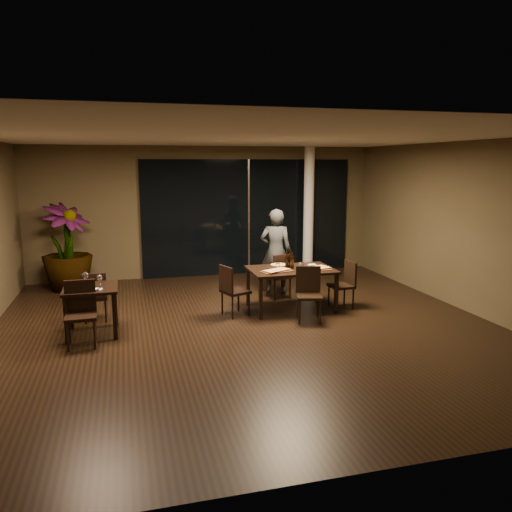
{
  "coord_description": "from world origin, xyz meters",
  "views": [
    {
      "loc": [
        -1.86,
        -7.48,
        2.61
      ],
      "look_at": [
        0.29,
        0.6,
        1.05
      ],
      "focal_mm": 35.0,
      "sensor_mm": 36.0,
      "label": 1
    }
  ],
  "objects_px": {
    "side_table": "(91,295)",
    "chair_main_left": "(231,288)",
    "chair_main_far": "(280,274)",
    "chair_main_near": "(309,291)",
    "bottle_c": "(290,258)",
    "main_table": "(291,273)",
    "potted_plant": "(67,247)",
    "bottle_a": "(287,260)",
    "bottle_b": "(292,260)",
    "chair_side_near": "(81,310)",
    "diner": "(276,251)",
    "chair_main_right": "(345,282)",
    "chair_side_far": "(95,294)"
  },
  "relations": [
    {
      "from": "chair_main_far",
      "to": "diner",
      "type": "xyz_separation_m",
      "value": [
        0.03,
        0.43,
        0.36
      ]
    },
    {
      "from": "chair_main_near",
      "to": "chair_side_near",
      "type": "xyz_separation_m",
      "value": [
        -3.6,
        -0.25,
        0.02
      ]
    },
    {
      "from": "chair_main_near",
      "to": "bottle_b",
      "type": "relative_size",
      "value": 3.03
    },
    {
      "from": "bottle_b",
      "to": "chair_main_near",
      "type": "bearing_deg",
      "value": -84.95
    },
    {
      "from": "bottle_b",
      "to": "chair_main_left",
      "type": "bearing_deg",
      "value": -172.72
    },
    {
      "from": "bottle_b",
      "to": "potted_plant",
      "type": "bearing_deg",
      "value": 148.03
    },
    {
      "from": "chair_main_right",
      "to": "bottle_b",
      "type": "height_order",
      "value": "bottle_b"
    },
    {
      "from": "side_table",
      "to": "chair_main_far",
      "type": "relative_size",
      "value": 0.9
    },
    {
      "from": "side_table",
      "to": "chair_main_right",
      "type": "relative_size",
      "value": 0.94
    },
    {
      "from": "chair_main_near",
      "to": "chair_side_far",
      "type": "bearing_deg",
      "value": -178.2
    },
    {
      "from": "bottle_c",
      "to": "potted_plant",
      "type": "bearing_deg",
      "value": 149.12
    },
    {
      "from": "chair_side_far",
      "to": "bottle_a",
      "type": "bearing_deg",
      "value": 178.09
    },
    {
      "from": "chair_main_far",
      "to": "chair_main_near",
      "type": "bearing_deg",
      "value": 81.49
    },
    {
      "from": "main_table",
      "to": "chair_main_far",
      "type": "bearing_deg",
      "value": 87.43
    },
    {
      "from": "chair_main_near",
      "to": "bottle_c",
      "type": "distance_m",
      "value": 0.89
    },
    {
      "from": "bottle_a",
      "to": "bottle_b",
      "type": "distance_m",
      "value": 0.11
    },
    {
      "from": "chair_main_right",
      "to": "side_table",
      "type": "bearing_deg",
      "value": -89.63
    },
    {
      "from": "main_table",
      "to": "chair_side_near",
      "type": "distance_m",
      "value": 3.64
    },
    {
      "from": "side_table",
      "to": "chair_main_left",
      "type": "height_order",
      "value": "chair_main_left"
    },
    {
      "from": "chair_main_far",
      "to": "chair_main_near",
      "type": "relative_size",
      "value": 0.99
    },
    {
      "from": "chair_side_near",
      "to": "diner",
      "type": "bearing_deg",
      "value": 28.27
    },
    {
      "from": "chair_main_right",
      "to": "bottle_c",
      "type": "height_order",
      "value": "bottle_c"
    },
    {
      "from": "side_table",
      "to": "chair_main_left",
      "type": "xyz_separation_m",
      "value": [
        2.28,
        0.37,
        -0.13
      ]
    },
    {
      "from": "main_table",
      "to": "diner",
      "type": "bearing_deg",
      "value": 86.69
    },
    {
      "from": "bottle_c",
      "to": "side_table",
      "type": "bearing_deg",
      "value": -169.75
    },
    {
      "from": "chair_main_right",
      "to": "chair_main_far",
      "type": "bearing_deg",
      "value": -136.86
    },
    {
      "from": "chair_main_right",
      "to": "potted_plant",
      "type": "bearing_deg",
      "value": -122.42
    },
    {
      "from": "bottle_b",
      "to": "main_table",
      "type": "bearing_deg",
      "value": -143.86
    },
    {
      "from": "chair_main_left",
      "to": "chair_main_right",
      "type": "distance_m",
      "value": 2.12
    },
    {
      "from": "chair_main_left",
      "to": "bottle_a",
      "type": "height_order",
      "value": "bottle_a"
    },
    {
      "from": "chair_main_left",
      "to": "side_table",
      "type": "bearing_deg",
      "value": 79.26
    },
    {
      "from": "bottle_a",
      "to": "diner",
      "type": "bearing_deg",
      "value": 83.53
    },
    {
      "from": "chair_main_far",
      "to": "bottle_b",
      "type": "height_order",
      "value": "bottle_b"
    },
    {
      "from": "chair_main_right",
      "to": "chair_side_far",
      "type": "xyz_separation_m",
      "value": [
        -4.38,
        0.28,
        -0.01
      ]
    },
    {
      "from": "side_table",
      "to": "potted_plant",
      "type": "height_order",
      "value": "potted_plant"
    },
    {
      "from": "diner",
      "to": "bottle_a",
      "type": "relative_size",
      "value": 5.88
    },
    {
      "from": "side_table",
      "to": "chair_side_near",
      "type": "xyz_separation_m",
      "value": [
        -0.12,
        -0.42,
        -0.1
      ]
    },
    {
      "from": "diner",
      "to": "chair_side_far",
      "type": "bearing_deg",
      "value": 36.01
    },
    {
      "from": "main_table",
      "to": "chair_main_left",
      "type": "bearing_deg",
      "value": -173.34
    },
    {
      "from": "chair_main_right",
      "to": "potted_plant",
      "type": "relative_size",
      "value": 0.47
    },
    {
      "from": "chair_main_left",
      "to": "potted_plant",
      "type": "relative_size",
      "value": 0.49
    },
    {
      "from": "chair_main_right",
      "to": "diner",
      "type": "relative_size",
      "value": 0.5
    },
    {
      "from": "chair_main_left",
      "to": "chair_side_far",
      "type": "bearing_deg",
      "value": 63.36
    },
    {
      "from": "chair_main_far",
      "to": "chair_side_far",
      "type": "bearing_deg",
      "value": -0.41
    },
    {
      "from": "chair_main_far",
      "to": "chair_side_near",
      "type": "relative_size",
      "value": 0.95
    },
    {
      "from": "bottle_a",
      "to": "bottle_c",
      "type": "xyz_separation_m",
      "value": [
        0.08,
        0.03,
        0.02
      ]
    },
    {
      "from": "chair_main_near",
      "to": "chair_main_left",
      "type": "bearing_deg",
      "value": 170.75
    },
    {
      "from": "potted_plant",
      "to": "bottle_c",
      "type": "height_order",
      "value": "potted_plant"
    },
    {
      "from": "main_table",
      "to": "chair_side_near",
      "type": "bearing_deg",
      "value": -165.39
    },
    {
      "from": "chair_main_far",
      "to": "chair_side_near",
      "type": "xyz_separation_m",
      "value": [
        -3.56,
        -1.66,
        0.03
      ]
    }
  ]
}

